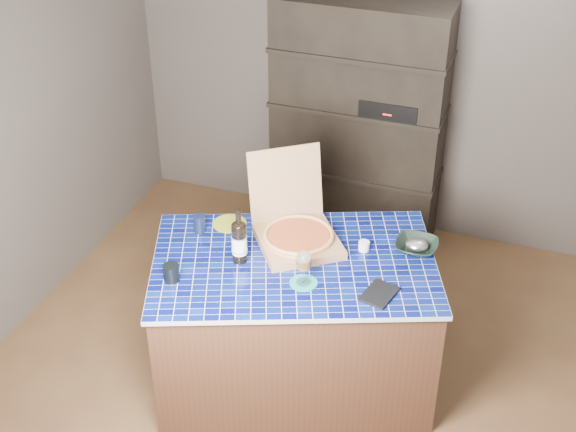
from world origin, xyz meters
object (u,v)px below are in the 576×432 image
at_px(kitchen_island, 294,321).
at_px(mead_bottle, 239,241).
at_px(wine_glass, 304,262).
at_px(bowl, 417,246).
at_px(dvd_case, 379,294).
at_px(pizza_box, 297,233).

xyz_separation_m(kitchen_island, mead_bottle, (-0.28, -0.09, 0.55)).
height_order(wine_glass, bowl, wine_glass).
bearing_deg(dvd_case, pizza_box, 163.92).
bearing_deg(kitchen_island, mead_bottle, 176.88).
relative_size(kitchen_island, dvd_case, 8.83).
distance_m(pizza_box, bowl, 0.67).
bearing_deg(bowl, wine_glass, -135.10).
bearing_deg(bowl, dvd_case, -101.79).
xyz_separation_m(pizza_box, wine_glass, (0.16, -0.35, 0.07)).
bearing_deg(kitchen_island, bowl, 6.89).
xyz_separation_m(mead_bottle, dvd_case, (0.79, -0.04, -0.12)).
bearing_deg(mead_bottle, wine_glass, -11.22).
height_order(mead_bottle, wine_glass, mead_bottle).
bearing_deg(bowl, pizza_box, -167.27).
bearing_deg(kitchen_island, wine_glass, -77.90).
distance_m(kitchen_island, pizza_box, 0.52).
xyz_separation_m(kitchen_island, bowl, (0.61, 0.32, 0.45)).
bearing_deg(mead_bottle, dvd_case, -2.97).
bearing_deg(dvd_case, bowl, 91.20).
distance_m(kitchen_island, dvd_case, 0.68).
bearing_deg(dvd_case, kitchen_island, 178.41).
bearing_deg(wine_glass, dvd_case, 5.28).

